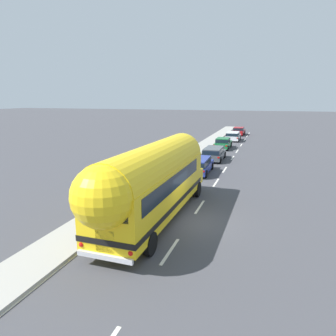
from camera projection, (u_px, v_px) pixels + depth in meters
ground_plane at (190, 221)px, 16.18m from camera, size 300.00×300.00×0.00m
lane_markings at (198, 167)px, 28.94m from camera, size 3.74×80.00×0.01m
sidewalk_slab at (166, 171)px, 26.87m from camera, size 2.25×90.00×0.15m
painted_bus at (152, 180)px, 15.49m from camera, size 2.70×12.73×4.12m
car_lead at (199, 164)px, 26.30m from camera, size 1.96×4.59×1.37m
car_second at (214, 153)px, 31.95m from camera, size 2.01×4.62×1.37m
car_third at (223, 143)px, 39.39m from camera, size 1.89×4.57×1.37m
car_fourth at (233, 136)px, 46.47m from camera, size 2.05×4.48×1.37m
car_fifth at (239, 131)px, 53.83m from camera, size 2.04×4.56×1.37m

